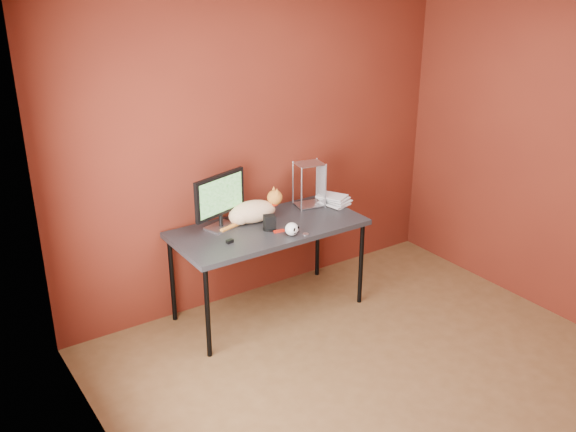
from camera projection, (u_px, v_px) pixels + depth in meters
room at (414, 187)px, 3.72m from camera, size 3.52×3.52×2.61m
desk at (268, 232)px, 4.98m from camera, size 1.50×0.70×0.75m
monitor at (220, 199)px, 4.83m from camera, size 0.48×0.22×0.43m
cat at (253, 211)px, 5.00m from camera, size 0.56×0.25×0.26m
skull_mug at (292, 229)px, 4.77m from camera, size 0.10×0.11×0.10m
speaker at (270, 223)px, 4.87m from camera, size 0.10×0.10×0.12m
book_stack at (329, 153)px, 5.16m from camera, size 0.26×0.28×0.93m
wire_rack at (309, 184)px, 5.29m from camera, size 0.25×0.22×0.38m
pocket_knife at (279, 231)px, 4.85m from camera, size 0.09×0.04×0.02m
black_gadget at (230, 241)px, 4.66m from camera, size 0.06×0.04×0.03m
washer at (306, 234)px, 4.81m from camera, size 0.05×0.05×0.00m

